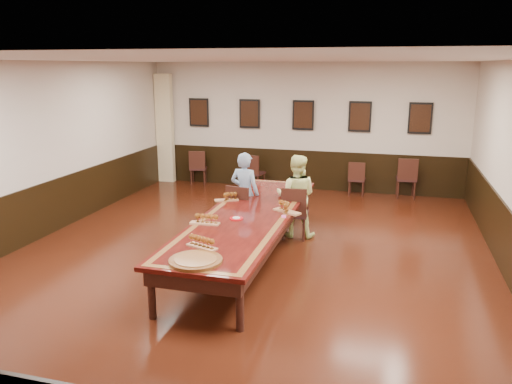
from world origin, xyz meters
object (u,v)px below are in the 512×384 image
(chair_man, at_px, (242,210))
(person_woman, at_px, (296,196))
(spare_chair_c, at_px, (357,178))
(person_man, at_px, (245,194))
(spare_chair_a, at_px, (198,167))
(spare_chair_d, at_px, (406,177))
(carved_platter, at_px, (196,261))
(chair_woman, at_px, (295,212))
(conference_table, at_px, (248,222))
(spare_chair_b, at_px, (255,172))

(chair_man, xyz_separation_m, person_woman, (0.97, 0.22, 0.28))
(spare_chair_c, bearing_deg, person_man, 63.73)
(spare_chair_a, height_order, spare_chair_d, spare_chair_d)
(spare_chair_a, distance_m, carved_platter, 7.45)
(spare_chair_c, height_order, person_woman, person_woman)
(person_woman, bearing_deg, spare_chair_c, -107.69)
(chair_woman, xyz_separation_m, spare_chair_d, (2.02, 3.59, -0.00))
(spare_chair_d, relative_size, conference_table, 0.20)
(spare_chair_c, height_order, person_man, person_man)
(conference_table, height_order, carved_platter, carved_platter)
(chair_woman, height_order, spare_chair_d, chair_woman)
(chair_man, height_order, spare_chair_c, chair_man)
(person_man, relative_size, person_woman, 1.01)
(spare_chair_d, bearing_deg, chair_woman, 56.47)
(chair_man, bearing_deg, spare_chair_b, -68.61)
(person_man, relative_size, carved_platter, 2.21)
(chair_man, xyz_separation_m, person_man, (0.02, 0.10, 0.29))
(spare_chair_a, bearing_deg, chair_woman, 119.28)
(chair_man, bearing_deg, conference_table, 121.07)
(spare_chair_b, xyz_separation_m, spare_chair_d, (3.74, 0.20, 0.03))
(spare_chair_b, xyz_separation_m, carved_platter, (1.11, -6.71, 0.31))
(spare_chair_b, distance_m, person_woman, 3.71)
(spare_chair_c, bearing_deg, chair_woman, 77.34)
(spare_chair_d, distance_m, carved_platter, 7.40)
(spare_chair_b, height_order, person_woman, person_woman)
(spare_chair_a, bearing_deg, chair_man, 108.88)
(chair_woman, height_order, spare_chair_b, chair_woman)
(chair_man, bearing_deg, spare_chair_d, -119.48)
(chair_man, bearing_deg, person_woman, -157.72)
(spare_chair_a, distance_m, conference_table, 5.52)
(chair_woman, bearing_deg, spare_chair_c, -107.18)
(conference_table, xyz_separation_m, carved_platter, (-0.04, -2.15, 0.16))
(spare_chair_b, height_order, spare_chair_d, spare_chair_d)
(chair_man, distance_m, chair_woman, 0.98)
(spare_chair_c, xyz_separation_m, conference_table, (-1.42, -4.66, 0.19))
(spare_chair_c, distance_m, spare_chair_d, 1.17)
(carved_platter, bearing_deg, chair_man, 96.70)
(spare_chair_c, distance_m, carved_platter, 6.98)
(chair_woman, height_order, person_woman, person_woman)
(spare_chair_a, bearing_deg, carved_platter, 97.93)
(spare_chair_c, xyz_separation_m, spare_chair_d, (1.16, 0.09, 0.07))
(chair_woman, height_order, person_man, person_man)
(person_woman, bearing_deg, spare_chair_d, -123.55)
(chair_woman, relative_size, person_woman, 0.64)
(spare_chair_a, bearing_deg, person_woman, 120.07)
(chair_woman, distance_m, spare_chair_c, 3.60)
(conference_table, bearing_deg, spare_chair_a, 120.36)
(spare_chair_b, relative_size, conference_table, 0.18)
(person_woman, bearing_deg, carved_platter, 76.82)
(spare_chair_a, bearing_deg, person_man, 109.81)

